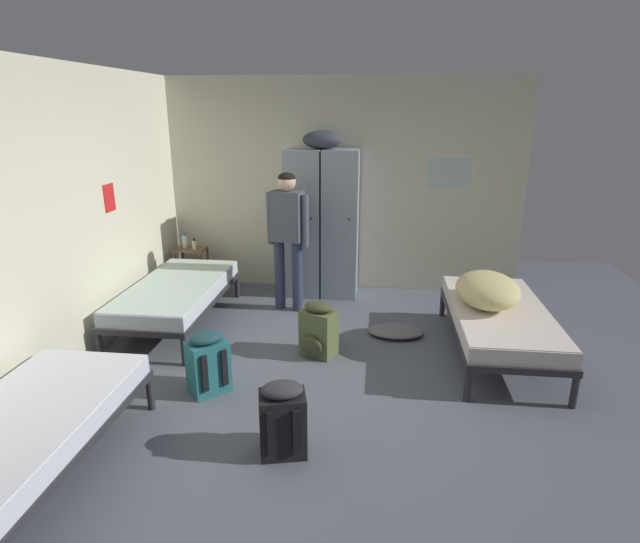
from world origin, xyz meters
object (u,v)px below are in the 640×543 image
object	(u,v)px
backpack_black	(283,419)
backpack_teal	(208,363)
person_traveler	(288,229)
bed_right	(499,318)
bed_left_rear	(177,292)
locker_bank	(322,220)
backpack_olive	(318,330)
bed_left_front	(19,434)
water_bottle	(185,241)
bedding_heap	(487,290)
shelf_unit	(192,264)
clothes_pile_grey	(395,331)
lotion_bottle	(194,244)

from	to	relation	value
backpack_black	backpack_teal	world-z (taller)	same
person_traveler	backpack_black	xyz separation A→B (m)	(0.43, -2.66, -0.73)
bed_right	bed_left_rear	size ratio (longest dim) A/B	1.00
locker_bank	backpack_olive	world-z (taller)	locker_bank
bed_left_front	water_bottle	world-z (taller)	water_bottle
bed_left_front	person_traveler	world-z (taller)	person_traveler
bedding_heap	backpack_black	bearing A→B (deg)	-133.28
bedding_heap	person_traveler	distance (m)	2.31
person_traveler	backpack_black	size ratio (longest dim) A/B	2.98
bed_left_front	person_traveler	size ratio (longest dim) A/B	1.16
shelf_unit	backpack_olive	size ratio (longest dim) A/B	1.04
bed_left_front	backpack_teal	distance (m)	1.49
bed_left_rear	locker_bank	bearing A→B (deg)	39.26
backpack_olive	clothes_pile_grey	world-z (taller)	backpack_olive
backpack_olive	backpack_teal	xyz separation A→B (m)	(-0.85, -0.77, 0.00)
bedding_heap	lotion_bottle	distance (m)	3.71
backpack_olive	locker_bank	bearing A→B (deg)	95.16
bedding_heap	backpack_black	size ratio (longest dim) A/B	1.49
bed_left_rear	lotion_bottle	size ratio (longest dim) A/B	13.49
shelf_unit	bedding_heap	size ratio (longest dim) A/B	0.70
bed_left_front	lotion_bottle	world-z (taller)	lotion_bottle
bed_right	bed_left_rear	bearing A→B (deg)	174.59
bed_left_rear	clothes_pile_grey	bearing A→B (deg)	-0.52
locker_bank	bedding_heap	world-z (taller)	locker_bank
bed_right	bedding_heap	world-z (taller)	bedding_heap
bed_left_front	backpack_teal	bearing A→B (deg)	57.64
water_bottle	clothes_pile_grey	distance (m)	3.05
locker_bank	shelf_unit	world-z (taller)	locker_bank
backpack_black	backpack_teal	distance (m)	1.07
backpack_teal	bed_right	bearing A→B (deg)	21.16
shelf_unit	lotion_bottle	world-z (taller)	lotion_bottle
bed_left_rear	shelf_unit	bearing A→B (deg)	102.26
bedding_heap	bed_left_front	bearing A→B (deg)	-144.72
shelf_unit	person_traveler	world-z (taller)	person_traveler
water_bottle	lotion_bottle	distance (m)	0.16
water_bottle	bed_right	bearing A→B (deg)	-21.85
water_bottle	clothes_pile_grey	bearing A→B (deg)	-23.50
locker_bank	water_bottle	world-z (taller)	locker_bank
bed_right	bedding_heap	distance (m)	0.30
bed_left_rear	water_bottle	world-z (taller)	water_bottle
bed_left_front	water_bottle	distance (m)	3.77
bed_left_front	bed_left_rear	bearing A→B (deg)	90.00
bedding_heap	backpack_teal	world-z (taller)	bedding_heap
bed_left_front	water_bottle	size ratio (longest dim) A/B	9.66
bed_right	backpack_teal	xyz separation A→B (m)	(-2.60, -1.00, -0.12)
backpack_black	clothes_pile_grey	xyz separation A→B (m)	(0.83, 2.04, -0.21)
backpack_black	backpack_teal	bearing A→B (deg)	137.01
bed_left_rear	backpack_olive	bearing A→B (deg)	-18.55
shelf_unit	backpack_olive	distance (m)	2.55
shelf_unit	bedding_heap	world-z (taller)	bedding_heap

